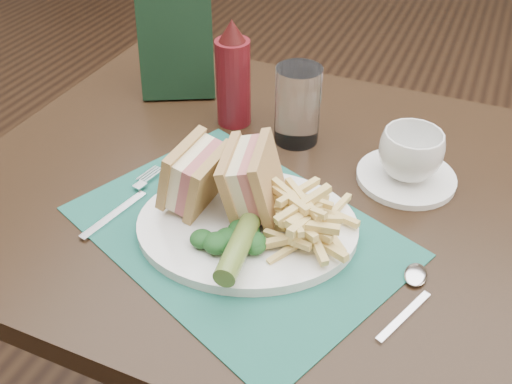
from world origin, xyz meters
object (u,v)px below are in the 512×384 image
ketchup_bottle (233,73)px  check_presenter (175,38)px  table_main (260,332)px  placemat (237,231)px  sandwich_half_a (181,171)px  sandwich_half_b (237,178)px  plate (247,226)px  drinking_glass (298,105)px  coffee_cup (411,154)px  saucer (406,177)px

ketchup_bottle → check_presenter: (-0.14, 0.06, 0.01)m
table_main → placemat: placemat is taller
sandwich_half_a → check_presenter: 0.35m
table_main → sandwich_half_a: 0.46m
sandwich_half_b → ketchup_bottle: 0.26m
table_main → plate: size_ratio=3.00×
table_main → plate: 0.40m
table_main → sandwich_half_a: sandwich_half_a is taller
placemat → table_main: bearing=98.2°
check_presenter → placemat: bearing=-76.9°
drinking_glass → ketchup_bottle: ketchup_bottle is taller
coffee_cup → sandwich_half_a: bearing=-145.3°
coffee_cup → check_presenter: (-0.46, 0.11, 0.06)m
ketchup_bottle → table_main: bearing=-51.6°
coffee_cup → check_presenter: size_ratio=0.43×
plate → ketchup_bottle: (-0.14, 0.25, 0.08)m
placemat → drinking_glass: size_ratio=3.31×
saucer → ketchup_bottle: bearing=170.6°
saucer → ketchup_bottle: 0.33m
plate → ketchup_bottle: size_ratio=1.61×
sandwich_half_a → table_main: bearing=58.1°
saucer → coffee_cup: size_ratio=1.59×
table_main → drinking_glass: size_ratio=6.92×
table_main → ketchup_bottle: (-0.11, 0.14, 0.47)m
drinking_glass → check_presenter: size_ratio=0.59×
saucer → drinking_glass: 0.21m
coffee_cup → ketchup_bottle: 0.32m
saucer → sandwich_half_b: bearing=-138.0°
sandwich_half_b → coffee_cup: bearing=29.6°
sandwich_half_b → saucer: 0.28m
plate → saucer: bearing=30.8°
sandwich_half_b → check_presenter: check_presenter is taller
placemat → coffee_cup: bearing=48.0°
saucer → coffee_cup: bearing=90.0°
plate → check_presenter: (-0.28, 0.31, 0.10)m
plate → drinking_glass: bearing=75.9°
sandwich_half_b → check_presenter: bearing=118.8°
plate → sandwich_half_b: bearing=119.4°
table_main → check_presenter: check_presenter is taller
placemat → check_presenter: bearing=129.9°
coffee_cup → drinking_glass: 0.20m
sandwich_half_b → check_presenter: size_ratio=0.47×
drinking_glass → coffee_cup: bearing=-11.9°
saucer → ketchup_bottle: (-0.31, 0.05, 0.09)m
coffee_cup → table_main: bearing=-157.8°
check_presenter → drinking_glass: bearing=-42.0°
coffee_cup → ketchup_bottle: size_ratio=0.51×
sandwich_half_b → drinking_glass: 0.22m
plate → sandwich_half_b: 0.07m
saucer → coffee_cup: 0.04m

